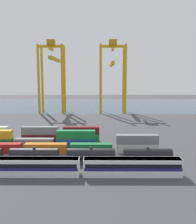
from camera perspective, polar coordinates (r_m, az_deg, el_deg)
ground_plane at (r=115.49m, az=-4.78°, el=-3.05°), size 420.00×420.00×0.00m
harbour_water at (r=206.09m, az=-2.54°, el=1.70°), size 400.00×110.00×0.01m
passenger_train at (r=59.23m, az=-14.89°, el=-11.62°), size 66.58×3.14×3.90m
freight_tank_row at (r=67.10m, az=-14.09°, el=-9.47°), size 69.43×2.72×4.18m
shipping_container_1 at (r=79.67m, az=-21.09°, el=-7.50°), size 12.10×2.44×2.60m
shipping_container_2 at (r=75.89m, az=-11.65°, el=-7.89°), size 12.10×2.44×2.60m
shipping_container_3 at (r=74.31m, az=-1.51°, el=-8.06°), size 12.10×2.44×2.60m
shipping_container_4 at (r=75.07m, az=8.74°, el=-7.99°), size 12.10×2.44×2.60m
shipping_container_5 at (r=74.41m, az=8.78°, el=-6.06°), size 12.10×2.44×2.60m
shipping_container_10 at (r=82.72m, az=-14.08°, el=-6.66°), size 12.10×2.44×2.60m
shipping_container_11 at (r=80.50m, az=-4.99°, el=-6.85°), size 12.10×2.44×2.60m
shipping_container_12 at (r=79.89m, az=-5.01°, el=-5.05°), size 12.10×2.44×2.60m
shipping_container_17 at (r=88.36m, az=-12.80°, el=-5.70°), size 12.10×2.44×2.60m
shipping_container_18 at (r=87.81m, az=-12.86°, el=-4.05°), size 12.10×2.44×2.60m
shipping_container_19 at (r=86.29m, az=-3.73°, el=-5.85°), size 12.10×2.44×2.60m
shipping_container_20 at (r=85.72m, az=-3.75°, el=-4.16°), size 12.10×2.44×2.60m
gantry_crane_west at (r=164.88m, az=-10.16°, el=9.65°), size 15.91×37.46×44.56m
gantry_crane_central at (r=161.91m, az=3.26°, el=9.53°), size 16.42×35.45×44.54m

